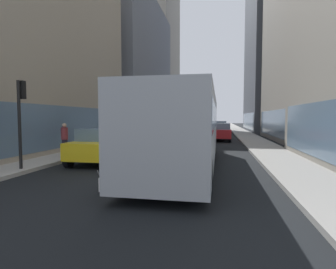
# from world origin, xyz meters

# --- Properties ---
(ground_plane) EXTENTS (120.00, 120.00, 0.00)m
(ground_plane) POSITION_xyz_m (0.00, 35.00, 0.00)
(ground_plane) COLOR black
(sidewalk_left) EXTENTS (2.40, 110.00, 0.15)m
(sidewalk_left) POSITION_xyz_m (-5.70, 35.00, 0.07)
(sidewalk_left) COLOR #ADA89E
(sidewalk_left) RESTS_ON ground
(sidewalk_right) EXTENTS (2.40, 110.00, 0.15)m
(sidewalk_right) POSITION_xyz_m (5.70, 35.00, 0.07)
(sidewalk_right) COLOR gray
(sidewalk_right) RESTS_ON ground
(building_left_mid) EXTENTS (11.88, 21.28, 18.25)m
(building_left_mid) POSITION_xyz_m (-11.90, 28.80, 9.12)
(building_left_mid) COLOR slate
(building_left_mid) RESTS_ON ground
(building_left_far) EXTENTS (9.73, 17.61, 31.01)m
(building_left_far) POSITION_xyz_m (-11.90, 49.88, 15.50)
(building_left_far) COLOR gray
(building_left_far) RESTS_ON ground
(building_right_mid) EXTENTS (8.67, 14.09, 22.05)m
(building_right_mid) POSITION_xyz_m (11.90, 18.71, 11.02)
(building_right_mid) COLOR gray
(building_right_mid) RESTS_ON ground
(building_right_far) EXTENTS (9.67, 16.43, 32.72)m
(building_right_far) POSITION_xyz_m (11.90, 35.48, 16.35)
(building_right_far) COLOR #4C515B
(building_right_far) RESTS_ON ground
(transit_bus) EXTENTS (2.78, 11.53, 3.05)m
(transit_bus) POSITION_xyz_m (1.20, 3.27, 1.78)
(transit_bus) COLOR #999EA3
(transit_bus) RESTS_ON ground
(car_yellow_taxi) EXTENTS (1.86, 4.25, 1.62)m
(car_yellow_taxi) POSITION_xyz_m (-2.80, 3.77, 0.82)
(car_yellow_taxi) COLOR yellow
(car_yellow_taxi) RESTS_ON ground
(car_grey_wagon) EXTENTS (1.72, 4.08, 1.62)m
(car_grey_wagon) POSITION_xyz_m (1.20, 11.61, 0.82)
(car_grey_wagon) COLOR slate
(car_grey_wagon) RESTS_ON ground
(car_red_coupe) EXTENTS (1.76, 4.03, 1.62)m
(car_red_coupe) POSITION_xyz_m (2.80, 16.79, 0.82)
(car_red_coupe) COLOR red
(car_red_coupe) RESTS_ON ground
(car_blue_hatchback) EXTENTS (1.76, 4.31, 1.62)m
(car_blue_hatchback) POSITION_xyz_m (-2.80, 29.49, 0.82)
(car_blue_hatchback) COLOR #4C6BB7
(car_blue_hatchback) RESTS_ON ground
(car_white_van) EXTENTS (1.80, 4.78, 1.62)m
(car_white_van) POSITION_xyz_m (2.80, 30.52, 0.82)
(car_white_van) COLOR silver
(car_white_van) RESTS_ON ground
(box_truck) EXTENTS (2.30, 7.50, 3.05)m
(box_truck) POSITION_xyz_m (-2.80, 39.15, 1.67)
(box_truck) COLOR silver
(box_truck) RESTS_ON ground
(dalmatian_dog) EXTENTS (0.22, 0.96, 0.72)m
(dalmatian_dog) POSITION_xyz_m (-0.65, -0.84, 0.51)
(dalmatian_dog) COLOR white
(dalmatian_dog) RESTS_ON ground
(pedestrian_in_coat) EXTENTS (0.34, 0.34, 1.69)m
(pedestrian_in_coat) POSITION_xyz_m (-5.19, 4.37, 1.01)
(pedestrian_in_coat) COLOR #1E1E2D
(pedestrian_in_coat) RESTS_ON sidewalk_left
(traffic_light_near) EXTENTS (0.24, 0.41, 3.40)m
(traffic_light_near) POSITION_xyz_m (-4.90, 0.95, 2.44)
(traffic_light_near) COLOR black
(traffic_light_near) RESTS_ON sidewalk_left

